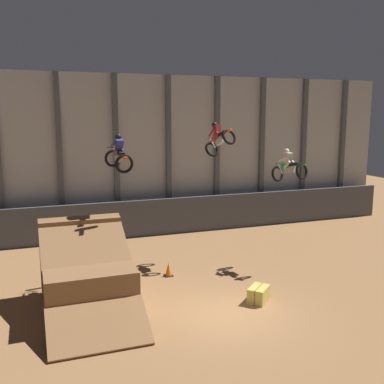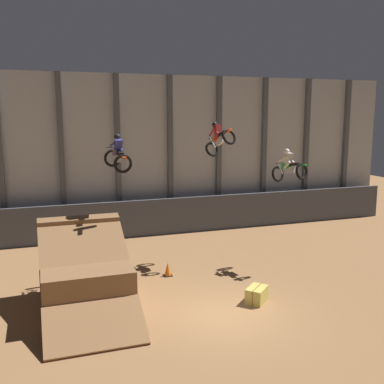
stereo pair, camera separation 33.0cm
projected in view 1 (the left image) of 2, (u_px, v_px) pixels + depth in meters
name	position (u px, v px, depth m)	size (l,w,h in m)	color
ground_plane	(228.00, 315.00, 15.37)	(60.00, 60.00, 0.00)	#996B42
arena_back_wall	(142.00, 155.00, 25.66)	(32.00, 0.40, 9.02)	#ADB2B7
lower_barrier	(148.00, 218.00, 25.24)	(31.36, 0.20, 2.08)	#474C56
dirt_ramp	(87.00, 278.00, 16.03)	(3.05, 5.39, 3.03)	olive
rider_bike_left_air	(119.00, 155.00, 17.51)	(0.91, 1.81, 1.49)	black
rider_bike_center_air	(219.00, 139.00, 20.42)	(1.14, 1.81, 1.67)	black
rider_bike_right_air	(289.00, 167.00, 19.80)	(1.17, 1.78, 1.57)	black
traffic_cone_near_ramp	(168.00, 270.00, 19.06)	(0.36, 0.36, 0.58)	black
traffic_cone_arena_edge	(98.00, 275.00, 18.37)	(0.36, 0.36, 0.58)	black
hay_bale_trackside	(259.00, 294.00, 16.44)	(1.07, 1.05, 0.57)	#CCB751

